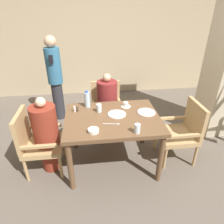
# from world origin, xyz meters

# --- Properties ---
(ground_plane) EXTENTS (16.00, 16.00, 0.00)m
(ground_plane) POSITION_xyz_m (0.00, 0.00, 0.00)
(ground_plane) COLOR #60564C
(wall_back) EXTENTS (8.00, 0.06, 2.80)m
(wall_back) POSITION_xyz_m (0.00, 2.65, 1.40)
(wall_back) COLOR tan
(wall_back) RESTS_ON ground_plane
(dining_table) EXTENTS (1.22, 0.93, 0.75)m
(dining_table) POSITION_xyz_m (0.00, 0.00, 0.66)
(dining_table) COLOR brown
(dining_table) RESTS_ON ground_plane
(chair_left_side) EXTENTS (0.50, 0.50, 0.88)m
(chair_left_side) POSITION_xyz_m (-1.00, -0.00, 0.47)
(chair_left_side) COLOR tan
(chair_left_side) RESTS_ON ground_plane
(diner_in_left_chair) EXTENTS (0.32, 0.32, 1.08)m
(diner_in_left_chair) POSITION_xyz_m (-0.86, 0.00, 0.55)
(diner_in_left_chair) COLOR maroon
(diner_in_left_chair) RESTS_ON ground_plane
(chair_far_side) EXTENTS (0.50, 0.50, 0.88)m
(chair_far_side) POSITION_xyz_m (0.00, 0.86, 0.47)
(chair_far_side) COLOR tan
(chair_far_side) RESTS_ON ground_plane
(diner_in_far_chair) EXTENTS (0.32, 0.32, 1.11)m
(diner_in_far_chair) POSITION_xyz_m (-0.00, 0.71, 0.57)
(diner_in_far_chair) COLOR maroon
(diner_in_far_chair) RESTS_ON ground_plane
(chair_right_side) EXTENTS (0.50, 0.50, 0.88)m
(chair_right_side) POSITION_xyz_m (1.00, -0.00, 0.47)
(chair_right_side) COLOR tan
(chair_right_side) RESTS_ON ground_plane
(standing_host) EXTENTS (0.27, 0.30, 1.58)m
(standing_host) POSITION_xyz_m (-0.89, 1.41, 0.85)
(standing_host) COLOR #2D2D33
(standing_host) RESTS_ON ground_plane
(plate_main_left) EXTENTS (0.24, 0.24, 0.01)m
(plate_main_left) POSITION_xyz_m (0.47, 0.07, 0.76)
(plate_main_left) COLOR white
(plate_main_left) RESTS_ON dining_table
(plate_main_right) EXTENTS (0.24, 0.24, 0.01)m
(plate_main_right) POSITION_xyz_m (0.07, 0.06, 0.76)
(plate_main_right) COLOR white
(plate_main_right) RESTS_ON dining_table
(teacup_with_saucer) EXTENTS (0.14, 0.14, 0.07)m
(teacup_with_saucer) POSITION_xyz_m (0.22, 0.27, 0.78)
(teacup_with_saucer) COLOR white
(teacup_with_saucer) RESTS_ON dining_table
(bowl_small) EXTENTS (0.13, 0.13, 0.04)m
(bowl_small) POSITION_xyz_m (-0.26, -0.31, 0.78)
(bowl_small) COLOR white
(bowl_small) RESTS_ON dining_table
(water_bottle) EXTENTS (0.08, 0.08, 0.24)m
(water_bottle) POSITION_xyz_m (-0.31, 0.34, 0.87)
(water_bottle) COLOR silver
(water_bottle) RESTS_ON dining_table
(glass_tall_near) EXTENTS (0.07, 0.07, 0.11)m
(glass_tall_near) POSITION_xyz_m (-0.16, 0.16, 0.81)
(glass_tall_near) COLOR silver
(glass_tall_near) RESTS_ON dining_table
(glass_tall_mid) EXTENTS (0.07, 0.07, 0.11)m
(glass_tall_mid) POSITION_xyz_m (0.23, -0.38, 0.81)
(glass_tall_mid) COLOR silver
(glass_tall_mid) RESTS_ON dining_table
(salt_shaker) EXTENTS (0.03, 0.03, 0.08)m
(salt_shaker) POSITION_xyz_m (-0.49, 0.21, 0.80)
(salt_shaker) COLOR white
(salt_shaker) RESTS_ON dining_table
(pepper_shaker) EXTENTS (0.03, 0.03, 0.08)m
(pepper_shaker) POSITION_xyz_m (-0.45, 0.21, 0.79)
(pepper_shaker) COLOR #4C3D2D
(pepper_shaker) RESTS_ON dining_table
(fork_beside_plate) EXTENTS (0.20, 0.05, 0.00)m
(fork_beside_plate) POSITION_xyz_m (-0.01, -0.16, 0.76)
(fork_beside_plate) COLOR silver
(fork_beside_plate) RESTS_ON dining_table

